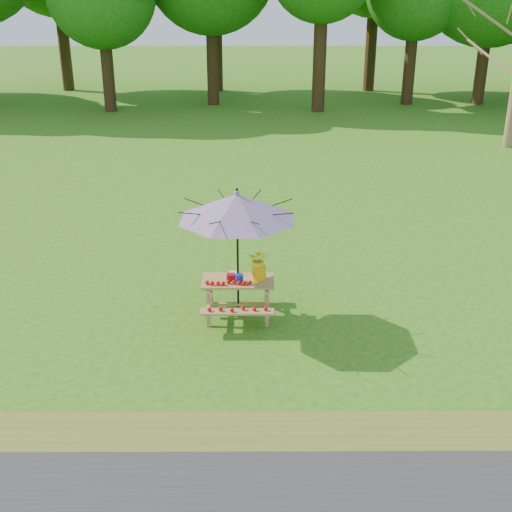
{
  "coord_description": "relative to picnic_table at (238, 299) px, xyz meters",
  "views": [
    {
      "loc": [
        -2.22,
        -9.2,
        5.1
      ],
      "look_at": [
        -2.18,
        0.5,
        1.1
      ],
      "focal_mm": 45.0,
      "sensor_mm": 36.0,
      "label": 1
    }
  ],
  "objects": [
    {
      "name": "drygrass_strip",
      "position": [
        2.48,
        -3.3,
        -0.32
      ],
      "size": [
        120.0,
        1.2,
        0.01
      ],
      "primitive_type": "cube",
      "color": "olive",
      "rests_on": "ground"
    },
    {
      "name": "flower_bucket",
      "position": [
        0.35,
        0.04,
        0.63
      ],
      "size": [
        0.37,
        0.34,
        0.53
      ],
      "color": "yellow",
      "rests_on": "picnic_table"
    },
    {
      "name": "tomatoes_row",
      "position": [
        -0.15,
        -0.18,
        0.38
      ],
      "size": [
        0.77,
        0.13,
        0.07
      ],
      "primitive_type": null,
      "color": "red",
      "rests_on": "picnic_table"
    },
    {
      "name": "ground",
      "position": [
        2.48,
        -0.5,
        -0.33
      ],
      "size": [
        120.0,
        120.0,
        0.0
      ],
      "primitive_type": "plane",
      "color": "#256D14",
      "rests_on": "ground"
    },
    {
      "name": "patio_umbrella",
      "position": [
        0.0,
        0.0,
        1.62
      ],
      "size": [
        2.56,
        2.56,
        2.25
      ],
      "color": "black",
      "rests_on": "ground"
    },
    {
      "name": "picnic_table",
      "position": [
        0.0,
        0.0,
        0.0
      ],
      "size": [
        1.2,
        1.32,
        0.67
      ],
      "color": "#A08548",
      "rests_on": "ground"
    },
    {
      "name": "produce_bins",
      "position": [
        -0.05,
        0.02,
        0.4
      ],
      "size": [
        0.28,
        0.37,
        0.13
      ],
      "color": "#A80D19",
      "rests_on": "picnic_table"
    }
  ]
}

